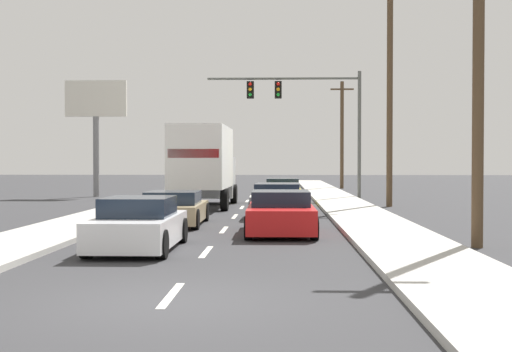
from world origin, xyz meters
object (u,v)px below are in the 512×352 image
Objects in this scene: car_yellow at (282,192)px; car_red at (281,214)px; utility_pole_near at (478,57)px; utility_pole_far at (342,133)px; car_tan at (174,209)px; utility_pole_mid at (390,93)px; box_truck at (205,163)px; car_gray at (278,201)px; traffic_signal_mast at (297,102)px; car_white at (139,226)px; roadside_billboard at (96,115)px.

car_yellow is 13.18m from car_red.
utility_pole_far is at bearing 89.91° from utility_pole_near.
utility_pole_mid is (8.61, 9.34, 4.77)m from car_tan.
utility_pole_mid reaches higher than utility_pole_near.
utility_pole_near is at bearing -59.30° from box_truck.
utility_pole_mid is 20.79m from utility_pole_far.
box_truck is at bearing 124.70° from car_gray.
box_truck is 0.89× the size of traffic_signal_mast.
box_truck is at bearing 90.27° from car_white.
car_gray is at bearing 46.29° from car_tan.
roadside_billboard is at bearing 148.37° from car_yellow.
utility_pole_far is (8.30, 21.68, 2.26)m from box_truck.
utility_pole_far is at bearing 90.70° from utility_pole_mid.
utility_pole_mid reaches higher than traffic_signal_mast.
utility_pole_far is at bearing 74.48° from car_tan.
car_yellow is 0.43× the size of utility_pole_mid.
utility_pole_far is at bearing 81.53° from car_red.
box_truck is at bearing -110.94° from utility_pole_far.
car_yellow reaches higher than car_red.
car_gray is (3.42, 3.58, 0.07)m from car_tan.
traffic_signal_mast is 1.27× the size of roadside_billboard.
traffic_signal_mast reaches higher than car_yellow.
car_red is 19.45m from traffic_signal_mast.
car_white is 0.45× the size of utility_pole_near.
box_truck is 0.94× the size of utility_pole_far.
traffic_signal_mast is 0.98× the size of utility_pole_near.
car_red is 0.42× the size of utility_pole_mid.
utility_pole_far is at bearing 38.26° from roadside_billboard.
utility_pole_mid is at bearing -16.02° from car_yellow.
car_tan is 10.75m from utility_pole_near.
utility_pole_mid is (4.98, -1.43, 4.72)m from car_yellow.
car_white is at bearing -118.68° from utility_pole_mid.
car_white is 9.15m from utility_pole_near.
utility_pole_mid is at bearing 47.32° from car_tan.
utility_pole_far reaches higher than car_tan.
car_red is at bearing -61.22° from roadside_billboard.
traffic_signal_mast is at bearing 60.78° from box_truck.
car_gray is at bearing -55.30° from box_truck.
car_white is at bearing -132.04° from car_red.
utility_pole_near is 1.08× the size of utility_pole_far.
utility_pole_near is at bearing -91.19° from utility_pole_mid.
car_gray is 0.66× the size of roadside_billboard.
car_white is 0.87× the size of car_gray.
utility_pole_mid reaches higher than roadside_billboard.
box_truck is at bearing 120.70° from utility_pole_near.
box_truck is at bearing -173.91° from utility_pole_mid.
box_truck is at bearing -119.22° from traffic_signal_mast.
utility_pole_far reaches higher than car_red.
utility_pole_mid reaches higher than car_tan.
roadside_billboard is (-11.00, 20.02, 4.32)m from car_red.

